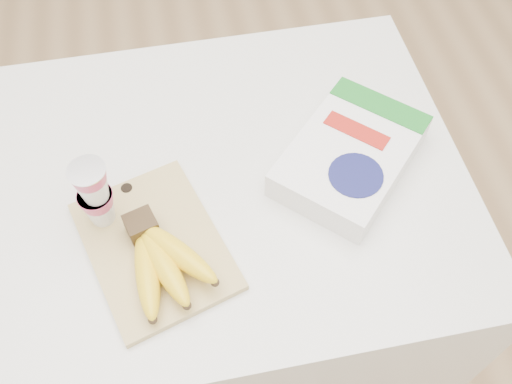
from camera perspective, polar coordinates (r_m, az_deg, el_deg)
table at (r=1.38m, az=-6.83°, el=-8.85°), size 1.09×0.72×0.81m
cutting_board at (r=0.96m, az=-10.11°, el=-5.30°), size 0.28×0.33×0.01m
bananas at (r=0.91m, az=-9.48°, el=-6.73°), size 0.15×0.20×0.06m
yogurt_stack at (r=0.94m, az=-15.83°, el=-0.13°), size 0.06×0.06×0.14m
cereal_box at (r=1.03m, az=9.41°, el=3.61°), size 0.33×0.33×0.06m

